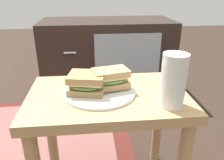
# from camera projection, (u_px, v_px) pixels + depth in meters

# --- Properties ---
(side_table) EXTENTS (0.56, 0.36, 0.46)m
(side_table) POSITION_uv_depth(u_px,v_px,m) (108.00, 115.00, 0.82)
(side_table) COLOR tan
(side_table) RESTS_ON ground
(tv_cabinet) EXTENTS (0.96, 0.46, 0.58)m
(tv_cabinet) POSITION_uv_depth(u_px,v_px,m) (108.00, 58.00, 1.72)
(tv_cabinet) COLOR black
(tv_cabinet) RESTS_ON ground
(area_rug) EXTENTS (1.05, 0.76, 0.01)m
(area_rug) POSITION_uv_depth(u_px,v_px,m) (41.00, 131.00, 1.33)
(area_rug) COLOR #4C1E19
(area_rug) RESTS_ON ground
(plate) EXTENTS (0.26, 0.26, 0.01)m
(plate) POSITION_uv_depth(u_px,v_px,m) (99.00, 91.00, 0.78)
(plate) COLOR silver
(plate) RESTS_ON side_table
(sandwich_front) EXTENTS (0.15, 0.13, 0.07)m
(sandwich_front) POSITION_uv_depth(u_px,v_px,m) (87.00, 84.00, 0.75)
(sandwich_front) COLOR #9E7A4C
(sandwich_front) RESTS_ON plate
(sandwich_back) EXTENTS (0.15, 0.11, 0.07)m
(sandwich_back) POSITION_uv_depth(u_px,v_px,m) (111.00, 78.00, 0.78)
(sandwich_back) COLOR tan
(sandwich_back) RESTS_ON plate
(beer_glass) EXTENTS (0.08, 0.08, 0.17)m
(beer_glass) POSITION_uv_depth(u_px,v_px,m) (173.00, 82.00, 0.67)
(beer_glass) COLOR silver
(beer_glass) RESTS_ON side_table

